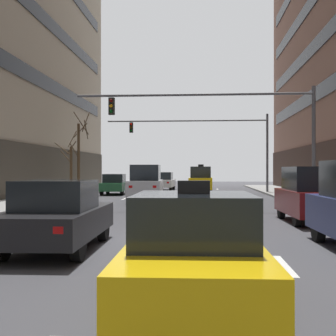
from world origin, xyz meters
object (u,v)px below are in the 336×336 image
object	(u,v)px
taxi_driving_1	(201,180)
taxi_driving_3	(194,252)
car_driving_2	(146,183)
car_parked_2	(310,195)
traffic_signal_0	(232,119)
car_driving_0	(115,184)
car_driving_4	(163,181)
street_tree_2	(71,167)
traffic_signal_1	(213,136)
street_tree_1	(79,153)
car_driving_5	(58,216)
pedestrian_0	(320,186)

from	to	relation	value
taxi_driving_1	taxi_driving_3	size ratio (longest dim) A/B	1.05
car_driving_2	car_parked_2	world-z (taller)	car_driving_2
taxi_driving_1	traffic_signal_0	bearing A→B (deg)	-84.53
taxi_driving_3	traffic_signal_0	bearing A→B (deg)	84.13
car_driving_0	traffic_signal_0	xyz separation A→B (m)	(8.08, -12.18, 3.57)
car_driving_4	street_tree_2	xyz separation A→B (m)	(-6.28, -8.41, 1.30)
car_parked_2	traffic_signal_1	bearing A→B (deg)	98.25
traffic_signal_1	street_tree_2	size ratio (longest dim) A/B	3.32
taxi_driving_3	street_tree_1	bearing A→B (deg)	108.35
car_driving_5	traffic_signal_1	xyz separation A→B (m)	(4.41, 26.05, 3.85)
street_tree_2	pedestrian_0	xyz separation A→B (m)	(16.32, -7.44, -1.11)
traffic_signal_0	taxi_driving_3	bearing A→B (deg)	-95.87
car_driving_2	car_driving_0	bearing A→B (deg)	114.73
car_driving_0	traffic_signal_0	bearing A→B (deg)	-56.43
car_driving_5	traffic_signal_0	distance (m)	12.81
car_driving_4	pedestrian_0	bearing A→B (deg)	-57.64
taxi_driving_1	car_driving_4	size ratio (longest dim) A/B	0.99
car_parked_2	pedestrian_0	world-z (taller)	car_parked_2
taxi_driving_1	car_driving_5	xyz separation A→B (m)	(-3.42, -26.57, -0.26)
street_tree_2	street_tree_1	bearing A→B (deg)	88.48
car_driving_0	taxi_driving_1	world-z (taller)	taxi_driving_1
taxi_driving_3	pedestrian_0	size ratio (longest dim) A/B	2.81
car_driving_0	car_parked_2	world-z (taller)	car_parked_2
car_driving_0	traffic_signal_0	world-z (taller)	traffic_signal_0
car_driving_0	taxi_driving_3	bearing A→B (deg)	-76.86
car_driving_0	street_tree_1	world-z (taller)	street_tree_1
taxi_driving_3	taxi_driving_1	bearing A→B (deg)	89.74
car_driving_2	traffic_signal_1	bearing A→B (deg)	66.05
taxi_driving_3	street_tree_2	world-z (taller)	street_tree_2
taxi_driving_3	street_tree_2	distance (m)	28.35
car_driving_0	taxi_driving_3	xyz separation A→B (m)	(6.48, -27.78, 0.01)
car_driving_2	traffic_signal_1	world-z (taller)	traffic_signal_1
taxi_driving_1	taxi_driving_3	world-z (taller)	taxi_driving_1
taxi_driving_3	traffic_signal_1	bearing A→B (deg)	87.86
car_parked_2	car_driving_4	bearing A→B (deg)	106.58
car_driving_4	traffic_signal_0	size ratio (longest dim) A/B	0.39
car_driving_2	street_tree_1	size ratio (longest dim) A/B	0.73
traffic_signal_1	pedestrian_0	xyz separation A→B (m)	(5.59, -11.14, -3.66)
traffic_signal_0	traffic_signal_1	distance (m)	14.76
traffic_signal_1	pedestrian_0	world-z (taller)	traffic_signal_1
taxi_driving_3	street_tree_1	distance (m)	30.40
car_driving_4	street_tree_1	distance (m)	9.16
car_parked_2	pedestrian_0	xyz separation A→B (m)	(2.69, 8.84, 0.01)
car_parked_2	car_driving_0	bearing A→B (deg)	121.11
traffic_signal_0	street_tree_1	xyz separation A→B (m)	(-11.14, 13.17, -1.15)
taxi_driving_1	car_driving_2	distance (m)	10.77
car_driving_4	car_driving_2	bearing A→B (deg)	-89.46
car_driving_0	traffic_signal_1	xyz separation A→B (m)	(7.62, 2.56, 3.89)
car_driving_2	car_driving_4	world-z (taller)	car_driving_2
pedestrian_0	car_driving_4	bearing A→B (deg)	122.36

